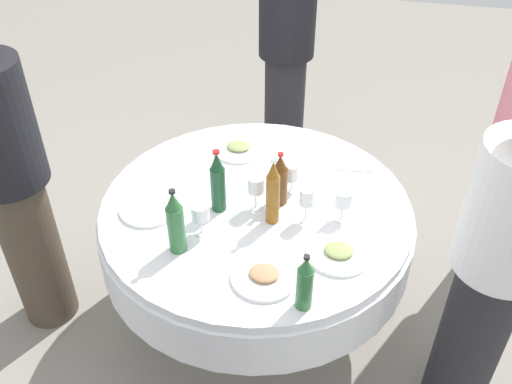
{
  "coord_description": "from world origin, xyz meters",
  "views": [
    {
      "loc": [
        -0.43,
        1.88,
        2.31
      ],
      "look_at": [
        0.0,
        0.0,
        0.8
      ],
      "focal_mm": 39.55,
      "sensor_mm": 36.0,
      "label": 1
    }
  ],
  "objects_px": {
    "wine_glass_mid": "(307,199)",
    "person_east": "(496,268)",
    "plate_south": "(338,253)",
    "bottle_green_north": "(305,283)",
    "wine_glass_inner": "(256,186)",
    "wine_glass_rear": "(200,213)",
    "bottle_green_mid": "(176,223)",
    "plate_near": "(149,208)",
    "bottle_brown_east": "(280,180)",
    "person_inner": "(11,181)",
    "plate_right": "(238,148)",
    "wine_glass_left": "(292,173)",
    "bottle_dark_green_inner": "(218,183)",
    "wine_glass_west": "(343,200)",
    "dining_table": "(256,229)",
    "bottle_amber_far": "(273,193)",
    "plate_rear": "(264,276)"
  },
  "relations": [
    {
      "from": "bottle_brown_east",
      "to": "wine_glass_rear",
      "type": "distance_m",
      "value": 0.39
    },
    {
      "from": "bottle_green_mid",
      "to": "plate_south",
      "type": "distance_m",
      "value": 0.65
    },
    {
      "from": "dining_table",
      "to": "plate_south",
      "type": "height_order",
      "value": "plate_south"
    },
    {
      "from": "bottle_green_mid",
      "to": "plate_near",
      "type": "xyz_separation_m",
      "value": [
        0.21,
        -0.2,
        -0.13
      ]
    },
    {
      "from": "dining_table",
      "to": "bottle_dark_green_inner",
      "type": "bearing_deg",
      "value": 24.49
    },
    {
      "from": "bottle_amber_far",
      "to": "plate_near",
      "type": "distance_m",
      "value": 0.56
    },
    {
      "from": "wine_glass_left",
      "to": "plate_right",
      "type": "bearing_deg",
      "value": -40.02
    },
    {
      "from": "dining_table",
      "to": "wine_glass_rear",
      "type": "xyz_separation_m",
      "value": [
        0.18,
        0.24,
        0.26
      ]
    },
    {
      "from": "dining_table",
      "to": "plate_south",
      "type": "bearing_deg",
      "value": 148.13
    },
    {
      "from": "wine_glass_rear",
      "to": "person_inner",
      "type": "distance_m",
      "value": 0.87
    },
    {
      "from": "wine_glass_left",
      "to": "plate_right",
      "type": "distance_m",
      "value": 0.42
    },
    {
      "from": "wine_glass_west",
      "to": "plate_south",
      "type": "height_order",
      "value": "wine_glass_west"
    },
    {
      "from": "plate_right",
      "to": "person_east",
      "type": "height_order",
      "value": "person_east"
    },
    {
      "from": "bottle_green_north",
      "to": "wine_glass_west",
      "type": "xyz_separation_m",
      "value": [
        -0.08,
        -0.51,
        -0.01
      ]
    },
    {
      "from": "wine_glass_left",
      "to": "wine_glass_west",
      "type": "distance_m",
      "value": 0.28
    },
    {
      "from": "person_east",
      "to": "wine_glass_inner",
      "type": "bearing_deg",
      "value": -88.62
    },
    {
      "from": "bottle_amber_far",
      "to": "person_inner",
      "type": "distance_m",
      "value": 1.14
    },
    {
      "from": "plate_right",
      "to": "plate_south",
      "type": "xyz_separation_m",
      "value": [
        -0.57,
        0.63,
        0.0
      ]
    },
    {
      "from": "wine_glass_rear",
      "to": "wine_glass_mid",
      "type": "bearing_deg",
      "value": -156.16
    },
    {
      "from": "wine_glass_inner",
      "to": "wine_glass_mid",
      "type": "distance_m",
      "value": 0.23
    },
    {
      "from": "wine_glass_inner",
      "to": "wine_glass_rear",
      "type": "relative_size",
      "value": 1.1
    },
    {
      "from": "person_inner",
      "to": "person_east",
      "type": "bearing_deg",
      "value": -103.13
    },
    {
      "from": "dining_table",
      "to": "wine_glass_inner",
      "type": "bearing_deg",
      "value": 100.95
    },
    {
      "from": "bottle_green_north",
      "to": "wine_glass_west",
      "type": "height_order",
      "value": "bottle_green_north"
    },
    {
      "from": "wine_glass_rear",
      "to": "person_east",
      "type": "relative_size",
      "value": 0.09
    },
    {
      "from": "dining_table",
      "to": "bottle_green_north",
      "type": "bearing_deg",
      "value": 119.3
    },
    {
      "from": "wine_glass_left",
      "to": "person_east",
      "type": "distance_m",
      "value": 0.92
    },
    {
      "from": "plate_south",
      "to": "bottle_green_north",
      "type": "bearing_deg",
      "value": 71.75
    },
    {
      "from": "wine_glass_left",
      "to": "bottle_dark_green_inner",
      "type": "bearing_deg",
      "value": 34.43
    },
    {
      "from": "dining_table",
      "to": "plate_rear",
      "type": "distance_m",
      "value": 0.48
    },
    {
      "from": "wine_glass_mid",
      "to": "wine_glass_west",
      "type": "bearing_deg",
      "value": -165.8
    },
    {
      "from": "bottle_dark_green_inner",
      "to": "plate_south",
      "type": "relative_size",
      "value": 1.18
    },
    {
      "from": "bottle_green_north",
      "to": "wine_glass_mid",
      "type": "bearing_deg",
      "value": -81.81
    },
    {
      "from": "wine_glass_left",
      "to": "plate_right",
      "type": "xyz_separation_m",
      "value": [
        0.31,
        -0.26,
        -0.09
      ]
    },
    {
      "from": "person_inner",
      "to": "wine_glass_inner",
      "type": "bearing_deg",
      "value": -91.43
    },
    {
      "from": "bottle_green_north",
      "to": "plate_near",
      "type": "bearing_deg",
      "value": -27.23
    },
    {
      "from": "wine_glass_inner",
      "to": "bottle_amber_far",
      "type": "bearing_deg",
      "value": 141.65
    },
    {
      "from": "plate_right",
      "to": "bottle_amber_far",
      "type": "bearing_deg",
      "value": 119.29
    },
    {
      "from": "plate_south",
      "to": "person_inner",
      "type": "relative_size",
      "value": 0.16
    },
    {
      "from": "wine_glass_inner",
      "to": "plate_south",
      "type": "bearing_deg",
      "value": 150.66
    },
    {
      "from": "bottle_amber_far",
      "to": "bottle_brown_east",
      "type": "bearing_deg",
      "value": -91.71
    },
    {
      "from": "dining_table",
      "to": "bottle_green_mid",
      "type": "distance_m",
      "value": 0.51
    },
    {
      "from": "wine_glass_west",
      "to": "person_east",
      "type": "distance_m",
      "value": 0.64
    },
    {
      "from": "bottle_brown_east",
      "to": "person_inner",
      "type": "bearing_deg",
      "value": 12.29
    },
    {
      "from": "wine_glass_inner",
      "to": "wine_glass_left",
      "type": "relative_size",
      "value": 1.15
    },
    {
      "from": "person_inner",
      "to": "bottle_dark_green_inner",
      "type": "bearing_deg",
      "value": -92.34
    },
    {
      "from": "bottle_dark_green_inner",
      "to": "wine_glass_mid",
      "type": "distance_m",
      "value": 0.38
    },
    {
      "from": "bottle_amber_far",
      "to": "plate_south",
      "type": "relative_size",
      "value": 1.24
    },
    {
      "from": "wine_glass_mid",
      "to": "person_east",
      "type": "relative_size",
      "value": 0.1
    },
    {
      "from": "bottle_green_mid",
      "to": "plate_rear",
      "type": "bearing_deg",
      "value": 167.98
    }
  ]
}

